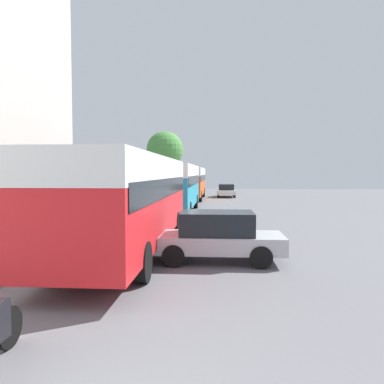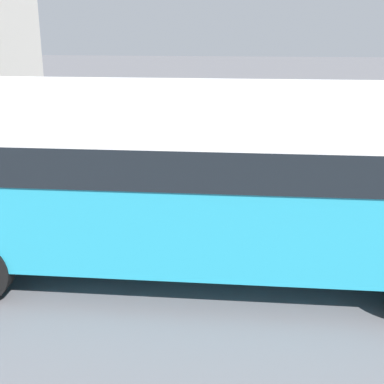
% 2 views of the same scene
% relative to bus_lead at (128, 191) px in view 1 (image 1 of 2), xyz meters
% --- Properties ---
extents(bus_lead, '(2.65, 11.05, 3.18)m').
position_rel_bus_lead_xyz_m(bus_lead, '(0.00, 0.00, 0.00)').
color(bus_lead, red).
rests_on(bus_lead, ground_plane).
extents(bus_following, '(2.63, 10.59, 3.16)m').
position_rel_bus_lead_xyz_m(bus_following, '(0.11, 12.34, -0.01)').
color(bus_following, teal).
rests_on(bus_following, ground_plane).
extents(bus_third_in_line, '(2.62, 11.20, 3.12)m').
position_rel_bus_lead_xyz_m(bus_third_in_line, '(0.17, 25.09, -0.03)').
color(bus_third_in_line, '#EA5B23').
rests_on(bus_third_in_line, ground_plane).
extents(car_crossing, '(1.92, 4.53, 1.40)m').
position_rel_bus_lead_xyz_m(car_crossing, '(3.82, 28.91, -1.32)').
color(car_crossing, silver).
rests_on(car_crossing, ground_plane).
extents(car_far_curb, '(3.93, 1.83, 1.49)m').
position_rel_bus_lead_xyz_m(car_far_curb, '(2.95, -1.06, -1.29)').
color(car_far_curb, '#B7B7BC').
rests_on(car_far_curb, ground_plane).
extents(pedestrian_near_curb, '(0.38, 0.38, 1.80)m').
position_rel_bus_lead_xyz_m(pedestrian_near_curb, '(-3.51, 6.41, -0.98)').
color(pedestrian_near_curb, '#232838').
rests_on(pedestrian_near_curb, sidewalk).
extents(street_tree, '(4.30, 4.30, 7.35)m').
position_rel_bus_lead_xyz_m(street_tree, '(-3.30, 31.38, 3.27)').
color(street_tree, brown).
rests_on(street_tree, sidewalk).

